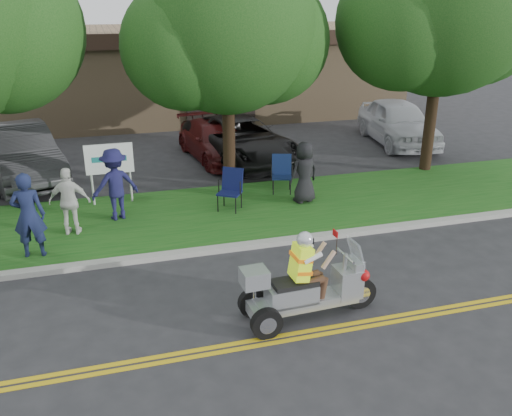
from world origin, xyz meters
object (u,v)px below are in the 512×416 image
object	(u,v)px
parked_car_far_right	(398,122)
parked_car_mid	(240,140)
spectator_adult_left	(29,215)
parked_car_left	(20,154)
lawn_chair_b	(282,171)
spectator_adult_right	(70,201)
lawn_chair_a	(231,186)
parked_car_right	(216,141)
trike_scooter	(305,289)

from	to	relation	value
parked_car_far_right	parked_car_mid	bearing A→B (deg)	-164.45
spectator_adult_left	parked_car_far_right	size ratio (longest dim) A/B	0.38
spectator_adult_left	parked_car_left	distance (m)	6.02
spectator_adult_left	parked_car_mid	bearing A→B (deg)	-131.28
lawn_chair_b	spectator_adult_right	xyz separation A→B (m)	(-5.71, -1.50, 0.21)
lawn_chair_a	parked_car_right	xyz separation A→B (m)	(0.71, 5.10, -0.06)
lawn_chair_b	parked_car_mid	bearing A→B (deg)	111.84
trike_scooter	parked_car_left	distance (m)	11.25
spectator_adult_right	lawn_chair_a	bearing A→B (deg)	-160.77
spectator_adult_right	parked_car_mid	xyz separation A→B (m)	(5.39, 5.02, -0.16)
spectator_adult_right	parked_car_mid	world-z (taller)	spectator_adult_right
trike_scooter	spectator_adult_right	world-z (taller)	spectator_adult_right
lawn_chair_b	lawn_chair_a	bearing A→B (deg)	-134.51
lawn_chair_b	parked_car_left	world-z (taller)	parked_car_left
spectator_adult_left	parked_car_mid	xyz separation A→B (m)	(6.18, 6.01, -0.29)
parked_car_mid	parked_car_right	size ratio (longest dim) A/B	1.22
parked_car_mid	spectator_adult_right	bearing A→B (deg)	-148.05
parked_car_mid	parked_car_far_right	xyz separation A→B (m)	(6.50, 0.78, 0.08)
lawn_chair_b	spectator_adult_right	world-z (taller)	spectator_adult_right
parked_car_far_right	parked_car_right	bearing A→B (deg)	-170.16
parked_car_left	lawn_chair_b	bearing A→B (deg)	-42.12
lawn_chair_b	parked_car_mid	size ratio (longest dim) A/B	0.19
spectator_adult_right	parked_car_right	size ratio (longest dim) A/B	0.36
trike_scooter	lawn_chair_a	bearing A→B (deg)	87.51
lawn_chair_a	parked_car_right	world-z (taller)	parked_car_right
trike_scooter	parked_car_mid	bearing A→B (deg)	79.23
parked_car_right	parked_car_left	bearing A→B (deg)	178.54
trike_scooter	parked_car_right	size ratio (longest dim) A/B	0.58
lawn_chair_a	parked_car_mid	xyz separation A→B (m)	(1.41, 4.46, 0.05)
parked_car_left	parked_car_far_right	size ratio (longest dim) A/B	1.05
lawn_chair_a	spectator_adult_right	xyz separation A→B (m)	(-3.99, -0.56, 0.20)
spectator_adult_right	parked_car_far_right	xyz separation A→B (m)	(11.89, 5.80, -0.07)
parked_car_left	parked_car_right	distance (m)	6.34
spectator_adult_left	parked_car_right	xyz separation A→B (m)	(5.48, 6.64, -0.40)
parked_car_right	lawn_chair_a	bearing A→B (deg)	-105.55
spectator_adult_right	lawn_chair_b	bearing A→B (deg)	-154.01
trike_scooter	lawn_chair_b	size ratio (longest dim) A/B	2.43
spectator_adult_left	spectator_adult_right	distance (m)	1.27
parked_car_right	parked_car_far_right	xyz separation A→B (m)	(7.20, 0.15, 0.19)
spectator_adult_left	trike_scooter	bearing A→B (deg)	146.22
trike_scooter	parked_car_left	bearing A→B (deg)	117.23
trike_scooter	parked_car_mid	size ratio (longest dim) A/B	0.47
trike_scooter	spectator_adult_right	bearing A→B (deg)	127.30
lawn_chair_a	parked_car_right	distance (m)	5.15
parked_car_far_right	trike_scooter	bearing A→B (deg)	-118.05
lawn_chair_a	spectator_adult_right	distance (m)	4.03
trike_scooter	parked_car_left	size ratio (longest dim) A/B	0.50
parked_car_right	spectator_adult_right	bearing A→B (deg)	-137.34
lawn_chair_b	parked_car_far_right	distance (m)	7.54
lawn_chair_b	parked_car_left	bearing A→B (deg)	171.36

